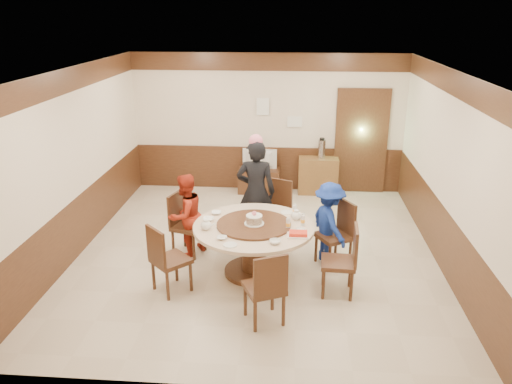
# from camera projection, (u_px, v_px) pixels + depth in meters

# --- Properties ---
(room) EXTENTS (6.00, 6.04, 2.84)m
(room) POSITION_uv_depth(u_px,v_px,m) (257.00, 187.00, 7.49)
(room) COLOR beige
(room) RESTS_ON ground
(banquet_table) EXTENTS (1.70, 1.70, 0.78)m
(banquet_table) POSITION_uv_depth(u_px,v_px,m) (254.00, 239.00, 7.05)
(banquet_table) COLOR #432515
(banquet_table) RESTS_ON ground
(chair_0) EXTENTS (0.61, 0.60, 0.97)m
(chair_0) POSITION_uv_depth(u_px,v_px,m) (335.00, 245.00, 7.39)
(chair_0) COLOR #432515
(chair_0) RESTS_ON ground
(chair_1) EXTENTS (0.58, 0.58, 0.97)m
(chair_1) POSITION_uv_depth(u_px,v_px,m) (275.00, 221.00, 8.24)
(chair_1) COLOR #432515
(chair_1) RESTS_ON ground
(chair_2) EXTENTS (0.56, 0.55, 0.97)m
(chair_2) POSITION_uv_depth(u_px,v_px,m) (188.00, 235.00, 7.72)
(chair_2) COLOR #432515
(chair_2) RESTS_ON ground
(chair_3) EXTENTS (0.62, 0.62, 0.97)m
(chair_3) POSITION_uv_depth(u_px,v_px,m) (170.00, 271.00, 6.67)
(chair_3) COLOR #432515
(chair_3) RESTS_ON ground
(chair_4) EXTENTS (0.58, 0.59, 0.97)m
(chair_4) POSITION_uv_depth(u_px,v_px,m) (265.00, 300.00, 6.00)
(chair_4) COLOR #432515
(chair_4) RESTS_ON ground
(chair_5) EXTENTS (0.47, 0.46, 0.97)m
(chair_5) POSITION_uv_depth(u_px,v_px,m) (339.00, 273.00, 6.62)
(chair_5) COLOR #432515
(chair_5) RESTS_ON ground
(person_standing) EXTENTS (0.62, 0.41, 1.70)m
(person_standing) POSITION_uv_depth(u_px,v_px,m) (256.00, 192.00, 7.94)
(person_standing) COLOR black
(person_standing) RESTS_ON ground
(person_red) EXTENTS (0.76, 0.80, 1.30)m
(person_red) POSITION_uv_depth(u_px,v_px,m) (186.00, 215.00, 7.58)
(person_red) COLOR #A92A16
(person_red) RESTS_ON ground
(person_blue) EXTENTS (0.76, 0.92, 1.24)m
(person_blue) POSITION_uv_depth(u_px,v_px,m) (329.00, 223.00, 7.36)
(person_blue) COLOR navy
(person_blue) RESTS_ON ground
(birthday_cake) EXTENTS (0.28, 0.28, 0.19)m
(birthday_cake) POSITION_uv_depth(u_px,v_px,m) (254.00, 219.00, 6.92)
(birthday_cake) COLOR white
(birthday_cake) RESTS_ON banquet_table
(teapot_left) EXTENTS (0.17, 0.15, 0.13)m
(teapot_left) POSITION_uv_depth(u_px,v_px,m) (206.00, 225.00, 6.82)
(teapot_left) COLOR white
(teapot_left) RESTS_ON banquet_table
(teapot_right) EXTENTS (0.17, 0.15, 0.13)m
(teapot_right) POSITION_uv_depth(u_px,v_px,m) (296.00, 216.00, 7.15)
(teapot_right) COLOR white
(teapot_right) RESTS_ON banquet_table
(bowl_0) EXTENTS (0.15, 0.15, 0.04)m
(bowl_0) POSITION_uv_depth(u_px,v_px,m) (216.00, 213.00, 7.35)
(bowl_0) COLOR white
(bowl_0) RESTS_ON banquet_table
(bowl_1) EXTENTS (0.15, 0.15, 0.05)m
(bowl_1) POSITION_uv_depth(u_px,v_px,m) (275.00, 242.00, 6.42)
(bowl_1) COLOR white
(bowl_1) RESTS_ON banquet_table
(bowl_2) EXTENTS (0.13, 0.13, 0.03)m
(bowl_2) POSITION_uv_depth(u_px,v_px,m) (222.00, 238.00, 6.55)
(bowl_2) COLOR white
(bowl_2) RESTS_ON banquet_table
(bowl_3) EXTENTS (0.13, 0.13, 0.04)m
(bowl_3) POSITION_uv_depth(u_px,v_px,m) (301.00, 230.00, 6.78)
(bowl_3) COLOR white
(bowl_3) RESTS_ON banquet_table
(bowl_4) EXTENTS (0.16, 0.16, 0.04)m
(bowl_4) POSITION_uv_depth(u_px,v_px,m) (208.00, 219.00, 7.13)
(bowl_4) COLOR white
(bowl_4) RESTS_ON banquet_table
(saucer_near) EXTENTS (0.18, 0.18, 0.01)m
(saucer_near) POSITION_uv_depth(u_px,v_px,m) (230.00, 245.00, 6.38)
(saucer_near) COLOR white
(saucer_near) RESTS_ON banquet_table
(saucer_far) EXTENTS (0.18, 0.18, 0.01)m
(saucer_far) POSITION_uv_depth(u_px,v_px,m) (287.00, 212.00, 7.41)
(saucer_far) COLOR white
(saucer_far) RESTS_ON banquet_table
(shrimp_platter) EXTENTS (0.30, 0.20, 0.06)m
(shrimp_platter) POSITION_uv_depth(u_px,v_px,m) (298.00, 234.00, 6.63)
(shrimp_platter) COLOR white
(shrimp_platter) RESTS_ON banquet_table
(bottle_0) EXTENTS (0.06, 0.06, 0.16)m
(bottle_0) POSITION_uv_depth(u_px,v_px,m) (288.00, 224.00, 6.82)
(bottle_0) COLOR white
(bottle_0) RESTS_ON banquet_table
(bottle_1) EXTENTS (0.06, 0.06, 0.16)m
(bottle_1) POSITION_uv_depth(u_px,v_px,m) (303.00, 220.00, 6.94)
(bottle_1) COLOR white
(bottle_1) RESTS_ON banquet_table
(bottle_2) EXTENTS (0.06, 0.06, 0.16)m
(bottle_2) POSITION_uv_depth(u_px,v_px,m) (295.00, 210.00, 7.28)
(bottle_2) COLOR white
(bottle_2) RESTS_ON banquet_table
(tv_stand) EXTENTS (0.85, 0.45, 0.50)m
(tv_stand) POSITION_uv_depth(u_px,v_px,m) (259.00, 180.00, 10.35)
(tv_stand) COLOR #432515
(tv_stand) RESTS_ON ground
(television) EXTENTS (0.71, 0.15, 0.41)m
(television) POSITION_uv_depth(u_px,v_px,m) (259.00, 159.00, 10.19)
(television) COLOR gray
(television) RESTS_ON tv_stand
(side_cabinet) EXTENTS (0.80, 0.40, 0.75)m
(side_cabinet) POSITION_uv_depth(u_px,v_px,m) (318.00, 176.00, 10.25)
(side_cabinet) COLOR brown
(side_cabinet) RESTS_ON ground
(thermos) EXTENTS (0.15, 0.15, 0.38)m
(thermos) POSITION_uv_depth(u_px,v_px,m) (322.00, 149.00, 10.05)
(thermos) COLOR silver
(thermos) RESTS_ON side_cabinet
(notice_left) EXTENTS (0.25, 0.00, 0.35)m
(notice_left) POSITION_uv_depth(u_px,v_px,m) (263.00, 107.00, 10.02)
(notice_left) COLOR white
(notice_left) RESTS_ON room
(notice_right) EXTENTS (0.30, 0.00, 0.22)m
(notice_right) POSITION_uv_depth(u_px,v_px,m) (295.00, 122.00, 10.08)
(notice_right) COLOR white
(notice_right) RESTS_ON room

